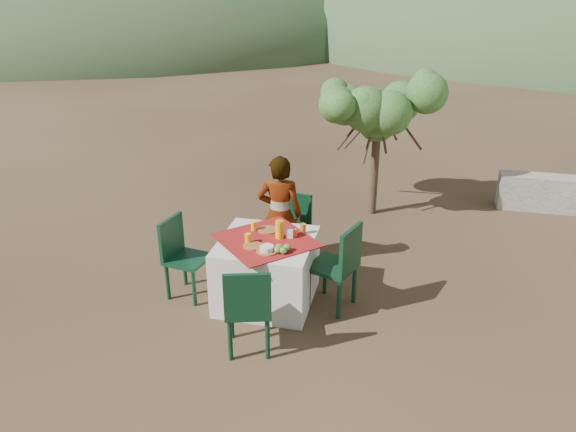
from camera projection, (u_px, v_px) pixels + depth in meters
The scene contains 21 objects.
ground at pixel (315, 301), 6.39m from camera, with size 160.00×160.00×0.00m, color #312016.
table at pixel (267, 270), 6.27m from camera, with size 1.30×1.30×0.76m.
chair_far at pixel (293, 225), 7.07m from camera, with size 0.48×0.48×0.90m.
chair_near at pixel (248, 307), 5.32m from camera, with size 0.54×0.54×0.95m.
chair_left at pixel (181, 253), 6.33m from camera, with size 0.50×0.50×0.94m.
chair_right at pixel (340, 263), 6.05m from camera, with size 0.59×0.59×1.00m.
person at pixel (280, 215), 6.77m from camera, with size 0.54×0.36×1.49m, color #8C6651.
shrub_tree at pixel (382, 115), 8.11m from camera, with size 1.63×1.60×1.92m.
hill_near_left at pixel (128, 25), 36.80m from camera, with size 40.00×40.00×16.00m, color #34512E.
hill_far_center at pixel (372, 7), 53.54m from camera, with size 60.00×60.00×24.00m, color gray.
plate_far at pixel (268, 230), 6.32m from camera, with size 0.23×0.23×0.01m, color brown.
plate_near at pixel (253, 246), 5.96m from camera, with size 0.21×0.21×0.01m, color brown.
glass_far at pixel (254, 226), 6.31m from camera, with size 0.06×0.06×0.10m, color #FFB110.
glass_near at pixel (248, 238), 6.02m from camera, with size 0.07×0.07×0.11m, color #FFB110.
juice_pitcher at pixel (280, 229), 6.11m from camera, with size 0.09×0.09×0.20m, color #FFB110.
bowl_plate at pixel (267, 251), 5.85m from camera, with size 0.22×0.22×0.01m, color brown.
white_bowl at pixel (267, 248), 5.84m from camera, with size 0.15×0.15×0.05m, color silver.
jar_left at pixel (294, 233), 6.16m from camera, with size 0.06×0.06×0.09m, color #C16322.
jar_right at pixel (303, 228), 6.25m from camera, with size 0.07×0.07×0.11m, color #C16322.
napkin_holder at pixel (290, 233), 6.14m from camera, with size 0.08×0.05×0.10m, color silver.
fruit_cluster at pixel (282, 249), 5.83m from camera, with size 0.16×0.15×0.08m.
Camera 1 is at (0.91, -5.38, 3.48)m, focal length 35.00 mm.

